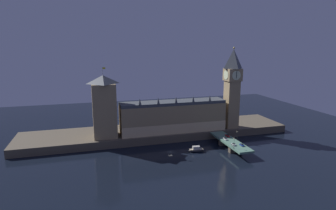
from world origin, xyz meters
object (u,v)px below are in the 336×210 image
victoria_tower (104,106)px  car_northbound_trail (234,144)px  car_northbound_lead (225,139)px  car_southbound_lead (242,145)px  pedestrian_far_rail (219,136)px  street_lamp_mid (237,134)px  clock_tower (232,86)px  pedestrian_near_rail (232,145)px  pedestrian_mid_walk (234,138)px  car_southbound_trail (227,136)px  boat_upstream (196,150)px  street_lamp_near (234,142)px

victoria_tower → car_northbound_trail: 98.54m
car_northbound_lead → car_southbound_lead: (4.92, -15.04, 0.05)m
car_northbound_lead → pedestrian_far_rail: pedestrian_far_rail is taller
pedestrian_far_rail → street_lamp_mid: 13.81m
clock_tower → pedestrian_near_rail: size_ratio=38.88×
car_southbound_lead → street_lamp_mid: (2.86, 11.90, 3.64)m
pedestrian_mid_walk → street_lamp_mid: street_lamp_mid is taller
pedestrian_mid_walk → car_northbound_trail: bearing=-120.3°
pedestrian_near_rail → pedestrian_far_rail: 20.17m
car_southbound_trail → pedestrian_far_rail: size_ratio=2.72×
pedestrian_near_rail → pedestrian_mid_walk: pedestrian_near_rail is taller
car_northbound_trail → pedestrian_mid_walk: (7.37, 12.63, 0.25)m
boat_upstream → victoria_tower: bearing=150.7°
victoria_tower → car_northbound_lead: 93.57m
street_lamp_near → pedestrian_far_rail: bearing=89.0°
car_northbound_trail → street_lamp_near: (-2.86, -5.33, 3.92)m
car_northbound_trail → pedestrian_far_rail: bearing=97.8°
car_southbound_trail → pedestrian_mid_walk: (2.46, -5.97, 0.20)m
pedestrian_near_rail → pedestrian_far_rail: bearing=90.0°
pedestrian_mid_walk → street_lamp_mid: 4.73m
pedestrian_mid_walk → street_lamp_near: 20.99m
car_northbound_trail → clock_tower: bearing=64.8°
pedestrian_far_rail → car_southbound_trail: bearing=4.5°
victoria_tower → street_lamp_near: victoria_tower is taller
street_lamp_mid → car_southbound_trail: bearing=107.2°
pedestrian_mid_walk → boat_upstream: 31.88m
car_southbound_trail → street_lamp_mid: 10.30m
victoria_tower → car_northbound_trail: size_ratio=13.76×
car_northbound_lead → car_southbound_lead: 15.82m
car_northbound_lead → pedestrian_near_rail: bearing=-99.5°
pedestrian_mid_walk → boat_upstream: bearing=-175.7°
pedestrian_near_rail → street_lamp_mid: bearing=48.5°
car_southbound_lead → street_lamp_mid: street_lamp_mid is taller
car_southbound_trail → boat_upstream: 30.50m
car_northbound_trail → street_lamp_mid: (7.77, 9.39, 3.67)m
pedestrian_mid_walk → car_northbound_lead: bearing=-179.2°
victoria_tower → pedestrian_near_rail: 97.38m
car_northbound_lead → pedestrian_near_rail: size_ratio=2.56×
pedestrian_mid_walk → boat_upstream: size_ratio=0.14×
pedestrian_mid_walk → pedestrian_far_rail: (-9.83, 5.39, 0.03)m
victoria_tower → pedestrian_near_rail: bearing=-29.5°
clock_tower → street_lamp_near: clock_tower is taller
boat_upstream → pedestrian_mid_walk: bearing=4.3°
victoria_tower → street_lamp_mid: victoria_tower is taller
clock_tower → car_southbound_trail: 43.88m
car_southbound_trail → pedestrian_near_rail: bearing=-109.6°
car_southbound_lead → street_lamp_near: size_ratio=0.54×
street_lamp_mid → boat_upstream: (-31.73, 0.86, -8.81)m
pedestrian_mid_walk → car_southbound_lead: bearing=-99.2°
pedestrian_near_rail → victoria_tower: bearing=150.5°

